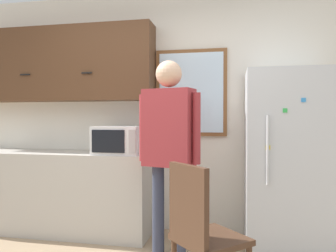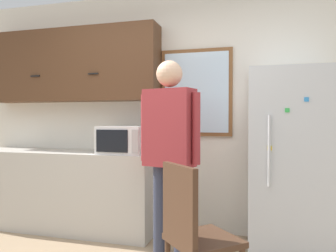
{
  "view_description": "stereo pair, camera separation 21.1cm",
  "coord_description": "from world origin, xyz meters",
  "px_view_note": "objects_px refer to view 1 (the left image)",
  "views": [
    {
      "loc": [
        0.8,
        -1.8,
        1.27
      ],
      "look_at": [
        0.25,
        1.01,
        1.2
      ],
      "focal_mm": 35.0,
      "sensor_mm": 36.0,
      "label": 1
    },
    {
      "loc": [
        1.01,
        -1.75,
        1.27
      ],
      "look_at": [
        0.25,
        1.01,
        1.2
      ],
      "focal_mm": 35.0,
      "sensor_mm": 36.0,
      "label": 2
    }
  ],
  "objects_px": {
    "person": "(169,137)",
    "refrigerator": "(286,161)",
    "chair": "(201,229)",
    "microwave": "(119,140)"
  },
  "relations": [
    {
      "from": "microwave",
      "to": "chair",
      "type": "xyz_separation_m",
      "value": [
        0.97,
        -1.12,
        -0.51
      ]
    },
    {
      "from": "microwave",
      "to": "refrigerator",
      "type": "bearing_deg",
      "value": 0.02
    },
    {
      "from": "chair",
      "to": "person",
      "type": "bearing_deg",
      "value": -16.85
    },
    {
      "from": "person",
      "to": "refrigerator",
      "type": "height_order",
      "value": "person"
    },
    {
      "from": "microwave",
      "to": "person",
      "type": "distance_m",
      "value": 0.73
    },
    {
      "from": "refrigerator",
      "to": "chair",
      "type": "bearing_deg",
      "value": -122.37
    },
    {
      "from": "person",
      "to": "chair",
      "type": "distance_m",
      "value": 0.98
    },
    {
      "from": "person",
      "to": "chair",
      "type": "height_order",
      "value": "person"
    },
    {
      "from": "person",
      "to": "chair",
      "type": "bearing_deg",
      "value": -49.56
    },
    {
      "from": "person",
      "to": "chair",
      "type": "xyz_separation_m",
      "value": [
        0.36,
        -0.72,
        -0.57
      ]
    }
  ]
}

